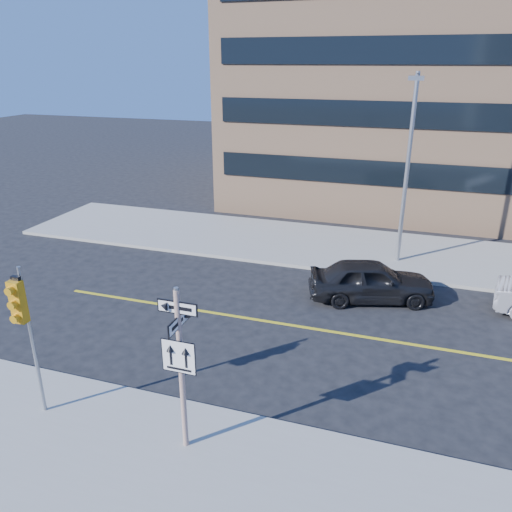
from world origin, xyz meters
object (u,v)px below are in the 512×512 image
(sign_pole, at_px, (181,362))
(parked_car_a, at_px, (371,280))
(traffic_signal, at_px, (22,313))
(streetlight_a, at_px, (408,159))

(sign_pole, xyz_separation_m, parked_car_a, (3.23, 9.40, -1.65))
(traffic_signal, bearing_deg, parked_car_a, 52.89)
(sign_pole, distance_m, streetlight_a, 14.05)
(parked_car_a, xyz_separation_m, streetlight_a, (0.77, 3.87, 3.96))
(parked_car_a, height_order, streetlight_a, streetlight_a)
(sign_pole, distance_m, parked_car_a, 10.08)
(sign_pole, relative_size, parked_car_a, 0.87)
(sign_pole, height_order, traffic_signal, sign_pole)
(traffic_signal, relative_size, streetlight_a, 0.50)
(traffic_signal, distance_m, streetlight_a, 15.72)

